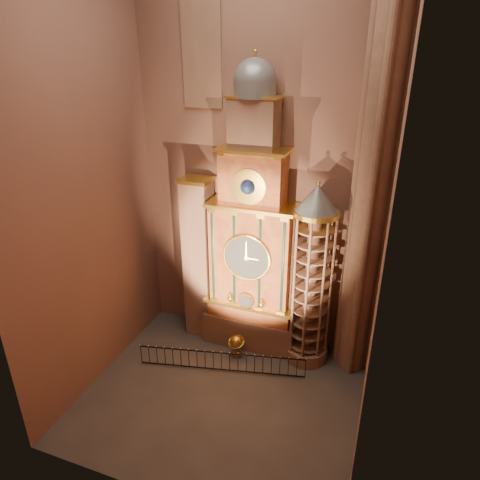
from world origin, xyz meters
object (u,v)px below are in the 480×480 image
at_px(astronomical_clock, 252,244).
at_px(portrait_tower, 199,259).
at_px(stair_turret, 311,279).
at_px(celestial_globe, 236,344).
at_px(iron_railing, 221,362).

bearing_deg(astronomical_clock, portrait_tower, 179.71).
distance_m(portrait_tower, stair_turret, 6.91).
height_order(astronomical_clock, portrait_tower, astronomical_clock).
bearing_deg(celestial_globe, iron_railing, -101.69).
relative_size(stair_turret, celestial_globe, 7.71).
relative_size(astronomical_clock, celestial_globe, 11.92).
bearing_deg(stair_turret, iron_railing, -145.14).
bearing_deg(iron_railing, celestial_globe, 78.31).
bearing_deg(celestial_globe, stair_turret, 19.56).
bearing_deg(celestial_globe, portrait_tower, 151.18).
distance_m(astronomical_clock, celestial_globe, 6.08).
bearing_deg(astronomical_clock, stair_turret, -4.30).
bearing_deg(stair_turret, astronomical_clock, 175.70).
relative_size(portrait_tower, celestial_globe, 7.28).
xyz_separation_m(celestial_globe, iron_railing, (-0.32, -1.55, -0.17)).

